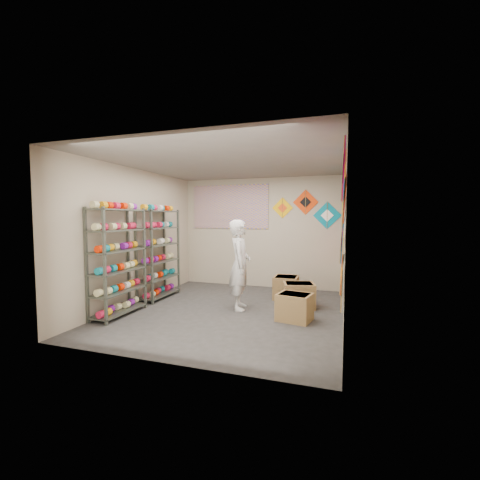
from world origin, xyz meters
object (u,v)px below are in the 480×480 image
(carton_a, at_px, (295,307))
(carton_c, at_px, (286,287))
(shopkeeper, at_px, (240,265))
(shelf_rack_back, at_px, (159,254))
(carton_b, at_px, (299,295))
(shelf_rack_front, at_px, (118,262))

(carton_a, relative_size, carton_c, 1.00)
(shopkeeper, distance_m, carton_c, 1.39)
(shelf_rack_back, distance_m, carton_b, 3.05)
(shelf_rack_back, bearing_deg, carton_c, 16.82)
(shopkeeper, xyz_separation_m, carton_a, (1.09, -0.38, -0.62))
(shelf_rack_back, relative_size, shopkeeper, 1.13)
(shelf_rack_front, height_order, carton_a, shelf_rack_front)
(shelf_rack_back, xyz_separation_m, carton_b, (2.96, 0.19, -0.71))
(carton_b, bearing_deg, carton_c, 105.58)
(shopkeeper, height_order, carton_b, shopkeeper)
(carton_c, bearing_deg, shopkeeper, -124.90)
(carton_a, distance_m, carton_b, 0.82)
(shelf_rack_back, height_order, carton_a, shelf_rack_back)
(shelf_rack_front, bearing_deg, carton_a, 12.60)
(shopkeeper, bearing_deg, carton_c, -47.89)
(carton_b, relative_size, carton_c, 1.06)
(shelf_rack_front, bearing_deg, shelf_rack_back, 90.00)
(shelf_rack_back, bearing_deg, shopkeeper, -7.56)
(shelf_rack_back, xyz_separation_m, carton_a, (3.00, -0.63, -0.72))
(shelf_rack_front, distance_m, carton_b, 3.39)
(shelf_rack_back, distance_m, carton_c, 2.82)
(shelf_rack_front, xyz_separation_m, shelf_rack_back, (0.00, 1.30, 0.00))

